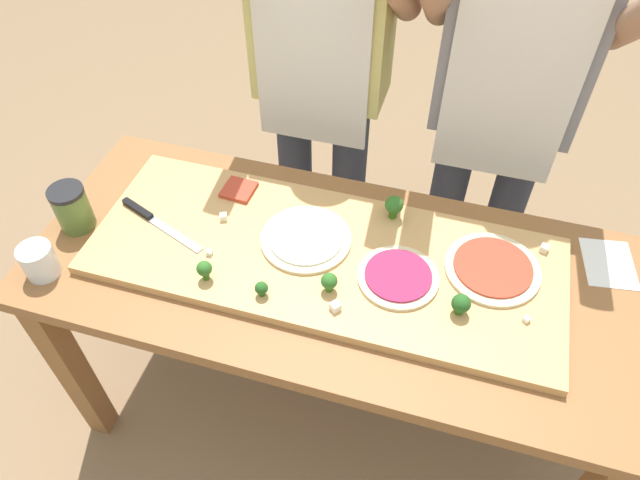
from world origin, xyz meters
TOP-DOWN VIEW (x-y plane):
  - ground_plane at (0.00, 0.00)m, footprint 8.00×8.00m
  - prep_table at (0.00, 0.00)m, footprint 1.60×0.69m
  - cutting_board at (-0.03, 0.02)m, footprint 1.23×0.46m
  - chefs_knife at (-0.52, 0.00)m, footprint 0.29×0.13m
  - pizza_whole_white_garlic at (-0.09, 0.05)m, footprint 0.24×0.24m
  - pizza_whole_tomato_red at (0.39, 0.08)m, footprint 0.24×0.24m
  - pizza_whole_beet_magenta at (0.17, -0.01)m, footprint 0.20×0.20m
  - pizza_slice_far_right at (-0.33, 0.17)m, footprint 0.09×0.09m
  - broccoli_floret_back_left at (-0.29, -0.14)m, footprint 0.04×0.04m
  - broccoli_floret_center_right at (0.33, -0.07)m, footprint 0.05×0.05m
  - broccoli_floret_front_right at (-0.14, -0.15)m, footprint 0.03×0.03m
  - broccoli_floret_front_mid at (0.11, 0.20)m, footprint 0.05×0.05m
  - broccoli_floret_front_left at (0.02, -0.09)m, footprint 0.04×0.04m
  - cheese_crumble_a at (-0.33, 0.06)m, footprint 0.02×0.02m
  - cheese_crumble_b at (0.05, -0.14)m, footprint 0.03×0.03m
  - cheese_crumble_c at (0.52, 0.19)m, footprint 0.02×0.02m
  - cheese_crumble_d at (0.49, -0.05)m, footprint 0.02×0.02m
  - cheese_crumble_e at (-0.31, -0.07)m, footprint 0.01×0.01m
  - flour_cup at (-0.71, -0.23)m, footprint 0.09×0.09m
  - sauce_jar at (-0.72, -0.05)m, footprint 0.10×0.10m
  - recipe_note at (0.69, 0.22)m, footprint 0.15×0.18m
  - cook_left at (-0.20, 0.58)m, footprint 0.54×0.39m
  - cook_right at (0.35, 0.58)m, footprint 0.54×0.39m

SIDE VIEW (x-z plane):
  - ground_plane at x=0.00m, z-range 0.00..0.00m
  - prep_table at x=0.00m, z-range 0.27..1.06m
  - recipe_note at x=0.69m, z-range 0.78..0.78m
  - cutting_board at x=-0.03m, z-range 0.78..0.81m
  - chefs_knife at x=-0.52m, z-range 0.81..0.82m
  - pizza_slice_far_right at x=-0.33m, z-range 0.81..0.82m
  - cheese_crumble_e at x=-0.31m, z-range 0.81..0.82m
  - cheese_crumble_d at x=0.49m, z-range 0.81..0.82m
  - pizza_whole_white_garlic at x=-0.09m, z-range 0.81..0.83m
  - pizza_whole_tomato_red at x=0.39m, z-range 0.81..0.83m
  - pizza_whole_beet_magenta at x=0.17m, z-range 0.81..0.83m
  - cheese_crumble_a at x=-0.33m, z-range 0.81..0.83m
  - cheese_crumble_c at x=0.52m, z-range 0.81..0.83m
  - cheese_crumble_b at x=0.05m, z-range 0.81..0.83m
  - flour_cup at x=-0.71m, z-range 0.78..0.87m
  - broccoli_floret_front_right at x=-0.14m, z-range 0.81..0.86m
  - broccoli_floret_front_left at x=0.02m, z-range 0.81..0.87m
  - broccoli_floret_center_right at x=0.33m, z-range 0.81..0.87m
  - broccoli_floret_back_left at x=-0.29m, z-range 0.82..0.87m
  - sauce_jar at x=-0.72m, z-range 0.78..0.91m
  - broccoli_floret_front_mid at x=0.11m, z-range 0.82..0.89m
  - cook_left at x=-0.20m, z-range 0.16..1.83m
  - cook_right at x=0.35m, z-range 0.16..1.83m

